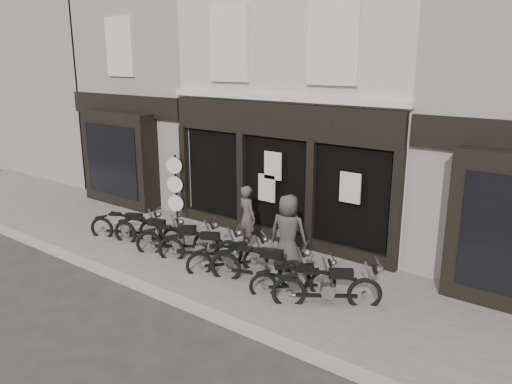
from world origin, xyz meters
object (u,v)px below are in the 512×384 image
Objects in this scene: motorcycle_3 at (201,249)px; advert_sign_post at (176,190)px; motorcycle_1 at (150,234)px; man_right at (288,233)px; motorcycle_2 at (179,242)px; motorcycle_6 at (294,282)px; man_left at (247,217)px; motorcycle_5 at (261,269)px; man_centre at (287,230)px; motorcycle_7 at (328,290)px; motorcycle_4 at (229,260)px; motorcycle_0 at (127,228)px.

advert_sign_post is at bearing 116.41° from motorcycle_3.
motorcycle_1 is 4.02m from man_right.
motorcycle_2 is (1.03, 0.09, -0.01)m from motorcycle_1.
man_right reaches higher than motorcycle_6.
man_left reaches higher than motorcycle_2.
motorcycle_3 is 0.88× the size of motorcycle_5.
motorcycle_2 is at bearing -63.66° from advert_sign_post.
motorcycle_2 is at bearing 42.98° from man_centre.
motorcycle_6 is 1.43m from man_right.
motorcycle_1 is 5.52m from motorcycle_7.
motorcycle_2 is 1.13× the size of motorcycle_4.
motorcycle_3 is 0.95m from motorcycle_4.
motorcycle_2 is 2.76m from motorcycle_5.
motorcycle_0 reaches higher than motorcycle_6.
man_right reaches higher than motorcycle_7.
man_right is at bearing -1.76° from motorcycle_1.
motorcycle_3 is 2.21m from man_centre.
man_centre is at bearing 6.16° from motorcycle_4.
motorcycle_2 is at bearing 150.58° from motorcycle_3.
motorcycle_2 is 3.03m from man_right.
motorcycle_4 reaches higher than motorcycle_6.
motorcycle_5 is (4.72, -0.02, 0.04)m from motorcycle_0.
man_centre is 0.45m from man_right.
motorcycle_0 is 1.30× the size of motorcycle_6.
motorcycle_5 is at bearing 71.63° from man_right.
motorcycle_6 is at bearing -26.07° from motorcycle_0.
motorcycle_4 is at bearing -14.67° from motorcycle_1.
motorcycle_0 is 3.71m from motorcycle_4.
man_left reaches higher than motorcycle_3.
man_left is (-0.57, 1.42, 0.59)m from motorcycle_4.
motorcycle_0 is 6.45m from motorcycle_7.
motorcycle_6 is at bearing -36.40° from motorcycle_2.
motorcycle_5 is 1.45m from man_centre.
motorcycle_0 is at bearing 136.82° from motorcycle_6.
man_left is at bearing 10.55° from man_centre.
motorcycle_0 is at bearing 144.97° from motorcycle_7.
motorcycle_7 is 2.41m from man_centre.
man_left is 1.39m from man_centre.
motorcycle_4 is 1.55m from man_right.
motorcycle_3 reaches higher than motorcycle_6.
man_right is at bearing 114.34° from motorcycle_7.
man_left is 0.92× the size of man_right.
motorcycle_5 is (1.96, -0.12, 0.03)m from motorcycle_3.
motorcycle_6 is at bearing -40.88° from advert_sign_post.
motorcycle_4 is 0.75× the size of motorcycle_5.
man_right reaches higher than motorcycle_4.
man_left is at bearing -0.87° from motorcycle_0.
motorcycle_1 is (0.93, 0.02, 0.01)m from motorcycle_0.
motorcycle_7 is (6.45, -0.02, 0.02)m from motorcycle_0.
motorcycle_7 is at bearing 134.86° from man_right.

